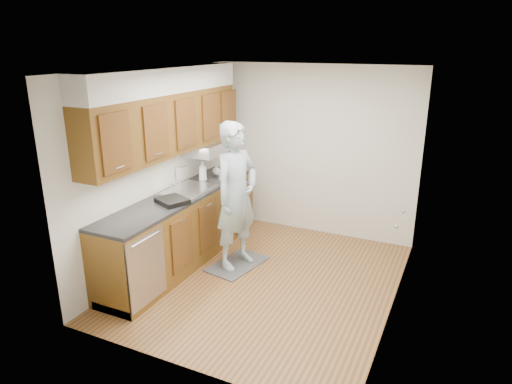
{
  "coord_description": "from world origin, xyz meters",
  "views": [
    {
      "loc": [
        2.02,
        -4.55,
        2.78
      ],
      "look_at": [
        -0.25,
        0.25,
        1.03
      ],
      "focal_mm": 32.0,
      "sensor_mm": 36.0,
      "label": 1
    }
  ],
  "objects_px": {
    "dish_rack": "(172,201)",
    "person": "(236,187)",
    "soap_bottle_a": "(203,171)",
    "soap_bottle_b": "(223,174)",
    "soap_bottle_c": "(216,170)"
  },
  "relations": [
    {
      "from": "soap_bottle_a",
      "to": "soap_bottle_b",
      "type": "xyz_separation_m",
      "value": [
        0.24,
        0.14,
        -0.05
      ]
    },
    {
      "from": "soap_bottle_b",
      "to": "person",
      "type": "bearing_deg",
      "value": -47.53
    },
    {
      "from": "soap_bottle_c",
      "to": "soap_bottle_b",
      "type": "bearing_deg",
      "value": -42.55
    },
    {
      "from": "person",
      "to": "soap_bottle_a",
      "type": "bearing_deg",
      "value": 76.13
    },
    {
      "from": "soap_bottle_c",
      "to": "dish_rack",
      "type": "relative_size",
      "value": 0.46
    },
    {
      "from": "dish_rack",
      "to": "person",
      "type": "bearing_deg",
      "value": 66.57
    },
    {
      "from": "person",
      "to": "soap_bottle_b",
      "type": "height_order",
      "value": "person"
    },
    {
      "from": "person",
      "to": "soap_bottle_a",
      "type": "height_order",
      "value": "person"
    },
    {
      "from": "soap_bottle_c",
      "to": "soap_bottle_a",
      "type": "bearing_deg",
      "value": -93.06
    },
    {
      "from": "soap_bottle_a",
      "to": "soap_bottle_c",
      "type": "distance_m",
      "value": 0.35
    },
    {
      "from": "soap_bottle_a",
      "to": "soap_bottle_b",
      "type": "height_order",
      "value": "soap_bottle_a"
    },
    {
      "from": "soap_bottle_a",
      "to": "soap_bottle_b",
      "type": "distance_m",
      "value": 0.28
    },
    {
      "from": "soap_bottle_c",
      "to": "dish_rack",
      "type": "bearing_deg",
      "value": -84.41
    },
    {
      "from": "soap_bottle_b",
      "to": "dish_rack",
      "type": "xyz_separation_m",
      "value": [
        -0.09,
        -1.08,
        -0.07
      ]
    },
    {
      "from": "soap_bottle_c",
      "to": "person",
      "type": "bearing_deg",
      "value": -46.11
    }
  ]
}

